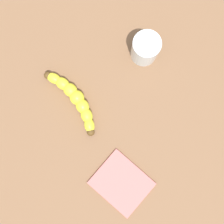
# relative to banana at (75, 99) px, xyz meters

# --- Properties ---
(wooden_tabletop) EXTENTS (1.20, 1.20, 0.03)m
(wooden_tabletop) POSITION_rel_banana_xyz_m (-0.02, -0.07, -0.03)
(wooden_tabletop) COLOR brown
(wooden_tabletop) RESTS_ON ground
(banana) EXTENTS (0.18, 0.12, 0.04)m
(banana) POSITION_rel_banana_xyz_m (0.00, 0.00, 0.00)
(banana) COLOR yellow
(banana) RESTS_ON wooden_tabletop
(smoothie_glass) EXTENTS (0.07, 0.07, 0.09)m
(smoothie_glass) POSITION_rel_banana_xyz_m (-0.12, -0.18, 0.02)
(smoothie_glass) COLOR silver
(smoothie_glass) RESTS_ON wooden_tabletop
(folded_napkin) EXTENTS (0.17, 0.16, 0.01)m
(folded_napkin) POSITION_rel_banana_xyz_m (-0.19, 0.16, -0.02)
(folded_napkin) COLOR #BC6660
(folded_napkin) RESTS_ON wooden_tabletop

